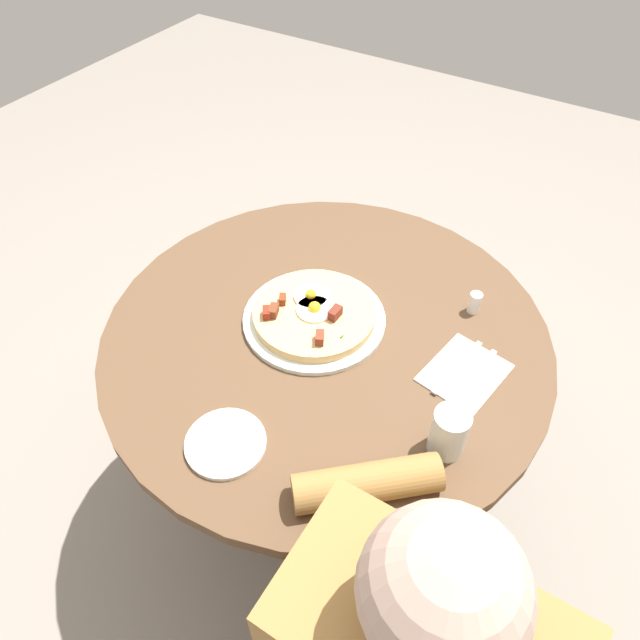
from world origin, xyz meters
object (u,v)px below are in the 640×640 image
object	(u,v)px
dining_table	(325,380)
fork	(473,376)
bread_plate	(226,443)
breakfast_pizza	(314,313)
water_glass	(449,432)
knife	(458,367)
salt_shaker	(475,303)
pizza_plate	(314,319)

from	to	relation	value
dining_table	fork	world-z (taller)	fork
bread_plate	dining_table	bearing A→B (deg)	88.11
breakfast_pizza	fork	world-z (taller)	breakfast_pizza
dining_table	water_glass	bearing A→B (deg)	-21.62
fork	knife	xyz separation A→B (m)	(-0.04, 0.01, 0.00)
knife	salt_shaker	world-z (taller)	salt_shaker
bread_plate	salt_shaker	world-z (taller)	salt_shaker
dining_table	bread_plate	xyz separation A→B (m)	(-0.01, -0.35, 0.18)
fork	water_glass	bearing A→B (deg)	-164.95
dining_table	breakfast_pizza	xyz separation A→B (m)	(-0.04, 0.02, 0.20)
pizza_plate	bread_plate	world-z (taller)	pizza_plate
fork	knife	size ratio (longest dim) A/B	1.00
pizza_plate	salt_shaker	xyz separation A→B (m)	(0.29, 0.22, 0.02)
dining_table	bread_plate	distance (m)	0.39
bread_plate	water_glass	xyz separation A→B (m)	(0.35, 0.21, 0.05)
breakfast_pizza	water_glass	bearing A→B (deg)	-21.47
dining_table	breakfast_pizza	world-z (taller)	breakfast_pizza
salt_shaker	fork	bearing A→B (deg)	-68.97
bread_plate	fork	size ratio (longest dim) A/B	0.85
pizza_plate	breakfast_pizza	world-z (taller)	breakfast_pizza
pizza_plate	fork	bearing A→B (deg)	4.99
bread_plate	pizza_plate	bearing A→B (deg)	94.61
fork	water_glass	world-z (taller)	water_glass
water_glass	salt_shaker	distance (m)	0.38
pizza_plate	dining_table	bearing A→B (deg)	-21.20
pizza_plate	salt_shaker	bearing A→B (deg)	36.47
dining_table	breakfast_pizza	size ratio (longest dim) A/B	3.62
dining_table	salt_shaker	bearing A→B (deg)	42.58
fork	water_glass	size ratio (longest dim) A/B	1.76
bread_plate	fork	world-z (taller)	bread_plate
bread_plate	water_glass	bearing A→B (deg)	30.70
bread_plate	fork	distance (m)	0.52
pizza_plate	knife	distance (m)	0.33
pizza_plate	fork	world-z (taller)	pizza_plate
salt_shaker	dining_table	bearing A→B (deg)	-137.42
fork	knife	distance (m)	0.04
breakfast_pizza	water_glass	xyz separation A→B (m)	(0.38, -0.15, 0.03)
bread_plate	water_glass	size ratio (longest dim) A/B	1.50
pizza_plate	knife	bearing A→B (deg)	6.57
breakfast_pizza	fork	xyz separation A→B (m)	(0.37, 0.03, -0.02)
fork	salt_shaker	size ratio (longest dim) A/B	3.44
breakfast_pizza	bread_plate	xyz separation A→B (m)	(0.03, -0.36, -0.02)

